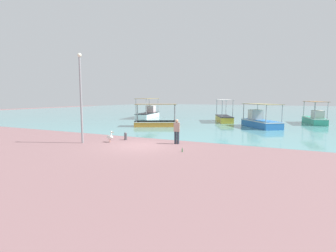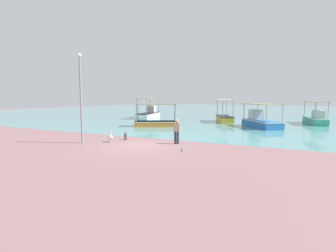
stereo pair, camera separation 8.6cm
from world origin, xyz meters
name	(u,v)px [view 1 (the left image)]	position (x,y,z in m)	size (l,w,h in m)	color
ground	(140,146)	(0.00, 0.00, 0.00)	(120.00, 120.00, 0.00)	#7D595C
harbor_water	(251,111)	(0.00, 48.00, 0.00)	(110.00, 90.00, 0.00)	#569598
fishing_boat_far_right	(156,122)	(-4.51, 10.49, 0.48)	(4.97, 3.72, 2.43)	orange
fishing_boat_outer	(260,121)	(5.84, 14.66, 0.63)	(4.69, 5.47, 2.48)	blue
fishing_boat_near_right	(148,113)	(-11.22, 20.40, 0.68)	(3.30, 7.11, 2.97)	white
fishing_boat_center	(224,117)	(0.90, 18.95, 0.57)	(3.51, 5.50, 2.86)	gold
fishing_boat_near_left	(315,118)	(11.27, 20.94, 0.66)	(2.59, 5.70, 2.67)	teal
pelican	(110,137)	(-2.65, 0.22, 0.38)	(0.80, 0.36, 0.80)	#E0997A
lamp_post	(81,94)	(-4.16, -0.90, 3.43)	(0.28, 0.28, 6.14)	gray
mooring_bollard	(126,136)	(-2.20, 1.49, 0.31)	(0.21, 0.21, 0.59)	#47474C
fisherman_standing	(177,131)	(1.90, 1.66, 0.91)	(0.44, 0.32, 1.69)	#2B3340
glass_bottle	(182,150)	(3.28, -0.64, 0.11)	(0.07, 0.07, 0.27)	#3F7F4C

